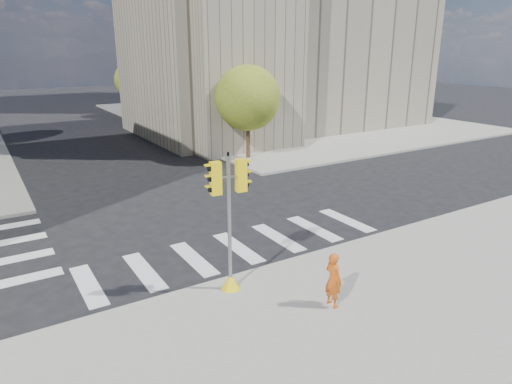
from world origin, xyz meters
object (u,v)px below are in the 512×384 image
(lamp_near, at_px, (225,85))
(traffic_signal, at_px, (230,234))
(photographer, at_px, (333,280))
(lamp_far, at_px, (157,76))

(lamp_near, height_order, traffic_signal, lamp_near)
(photographer, bearing_deg, lamp_far, -15.57)
(traffic_signal, bearing_deg, lamp_near, 69.18)
(photographer, bearing_deg, lamp_near, -23.43)
(lamp_near, distance_m, lamp_far, 14.00)
(lamp_near, relative_size, lamp_far, 1.00)
(lamp_near, bearing_deg, photographer, -110.59)
(lamp_far, distance_m, traffic_signal, 34.33)
(lamp_far, height_order, traffic_signal, lamp_far)
(lamp_near, relative_size, photographer, 5.06)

